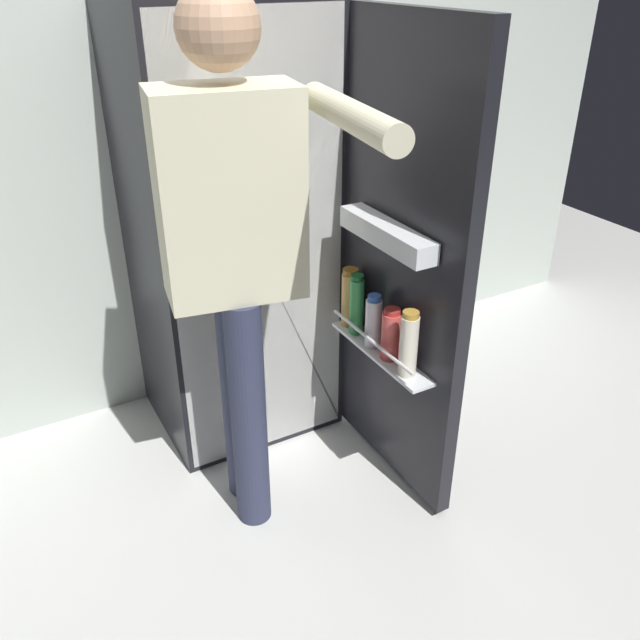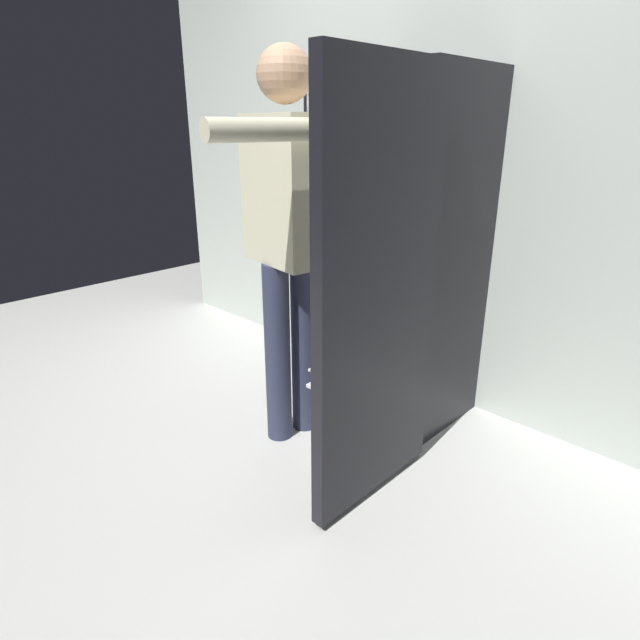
# 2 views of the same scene
# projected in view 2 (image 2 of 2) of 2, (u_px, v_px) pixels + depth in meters

# --- Properties ---
(ground_plane) EXTENTS (6.82, 6.82, 0.00)m
(ground_plane) POSITION_uv_depth(u_px,v_px,m) (321.00, 446.00, 2.51)
(ground_plane) COLOR silver
(kitchen_wall) EXTENTS (4.40, 0.10, 2.58)m
(kitchen_wall) POSITION_uv_depth(u_px,v_px,m) (443.00, 156.00, 2.66)
(kitchen_wall) COLOR beige
(kitchen_wall) RESTS_ON ground_plane
(refrigerator) EXTENTS (0.75, 1.26, 1.68)m
(refrigerator) POSITION_uv_depth(u_px,v_px,m) (396.00, 257.00, 2.52)
(refrigerator) COLOR black
(refrigerator) RESTS_ON ground_plane
(person) EXTENTS (0.56, 0.79, 1.74)m
(person) POSITION_uv_depth(u_px,v_px,m) (290.00, 221.00, 2.26)
(person) COLOR #2D334C
(person) RESTS_ON ground_plane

